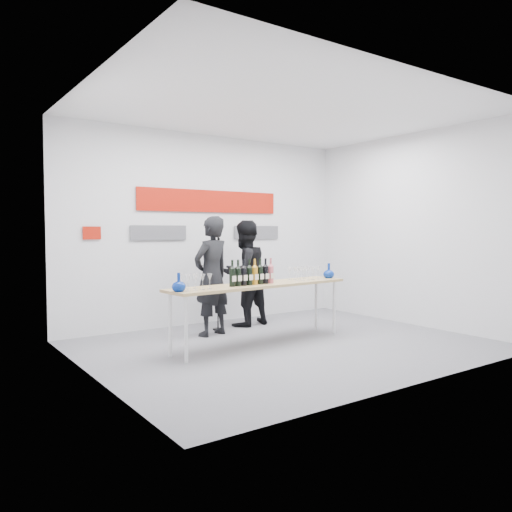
# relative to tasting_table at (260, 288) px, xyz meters

# --- Properties ---
(ground) EXTENTS (5.00, 5.00, 0.00)m
(ground) POSITION_rel_tasting_table_xyz_m (0.26, -0.25, -0.74)
(ground) COLOR slate
(ground) RESTS_ON ground
(back_wall) EXTENTS (5.00, 0.04, 3.00)m
(back_wall) POSITION_rel_tasting_table_xyz_m (0.26, 1.75, 0.76)
(back_wall) COLOR silver
(back_wall) RESTS_ON ground
(signage) EXTENTS (3.38, 0.02, 0.79)m
(signage) POSITION_rel_tasting_table_xyz_m (0.20, 1.72, 1.07)
(signage) COLOR #AE1507
(signage) RESTS_ON back_wall
(tasting_table) EXTENTS (2.68, 0.74, 0.80)m
(tasting_table) POSITION_rel_tasting_table_xyz_m (0.00, 0.00, 0.00)
(tasting_table) COLOR tan
(tasting_table) RESTS_ON ground
(wine_bottles) EXTENTS (0.71, 0.13, 0.33)m
(wine_bottles) POSITION_rel_tasting_table_xyz_m (-0.17, -0.06, 0.23)
(wine_bottles) COLOR black
(wine_bottles) RESTS_ON tasting_table
(decanter_left) EXTENTS (0.16, 0.16, 0.21)m
(decanter_left) POSITION_rel_tasting_table_xyz_m (-1.25, -0.15, 0.17)
(decanter_left) COLOR navy
(decanter_left) RESTS_ON tasting_table
(decanter_right) EXTENTS (0.16, 0.16, 0.21)m
(decanter_right) POSITION_rel_tasting_table_xyz_m (1.25, 0.05, 0.17)
(decanter_right) COLOR navy
(decanter_right) RESTS_ON tasting_table
(glasses_left) EXTENTS (0.38, 0.24, 0.18)m
(glasses_left) POSITION_rel_tasting_table_xyz_m (-1.02, -0.09, 0.15)
(glasses_left) COLOR silver
(glasses_left) RESTS_ON tasting_table
(glasses_right) EXTENTS (0.48, 0.25, 0.18)m
(glasses_right) POSITION_rel_tasting_table_xyz_m (0.78, 0.05, 0.15)
(glasses_right) COLOR silver
(glasses_right) RESTS_ON tasting_table
(presenter_left) EXTENTS (0.70, 0.55, 1.68)m
(presenter_left) POSITION_rel_tasting_table_xyz_m (-0.25, 0.84, 0.11)
(presenter_left) COLOR black
(presenter_left) RESTS_ON ground
(presenter_right) EXTENTS (0.88, 0.73, 1.64)m
(presenter_right) POSITION_rel_tasting_table_xyz_m (0.54, 1.17, 0.08)
(presenter_right) COLOR black
(presenter_right) RESTS_ON ground
(mic_stand) EXTENTS (0.16, 0.16, 1.38)m
(mic_stand) POSITION_rel_tasting_table_xyz_m (0.03, 1.13, -0.31)
(mic_stand) COLOR black
(mic_stand) RESTS_ON ground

